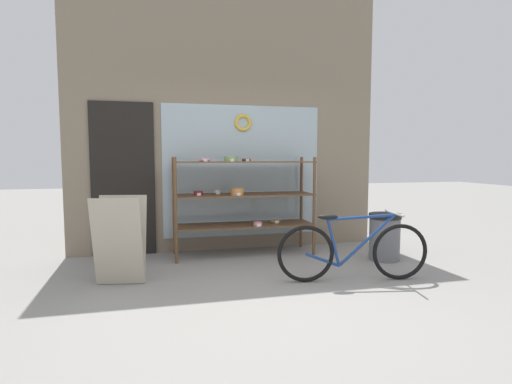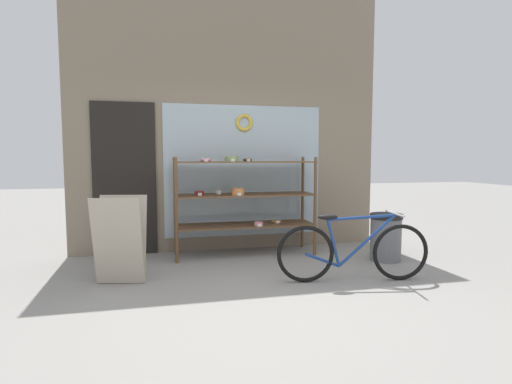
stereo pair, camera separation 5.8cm
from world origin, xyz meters
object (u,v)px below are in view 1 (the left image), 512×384
(display_case, at_px, (243,194))
(sandwich_board, at_px, (120,240))
(bicycle, at_px, (353,250))
(trash_bin, at_px, (385,235))

(display_case, bearing_deg, sandwich_board, -148.05)
(bicycle, relative_size, trash_bin, 2.71)
(display_case, xyz_separation_m, trash_bin, (1.76, -0.72, -0.51))
(bicycle, distance_m, trash_bin, 1.10)
(bicycle, xyz_separation_m, trash_bin, (0.83, 0.72, -0.00))
(bicycle, height_order, trash_bin, bicycle)
(bicycle, distance_m, sandwich_board, 2.51)
(display_case, distance_m, trash_bin, 1.97)
(display_case, height_order, bicycle, display_case)
(display_case, distance_m, sandwich_board, 1.84)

